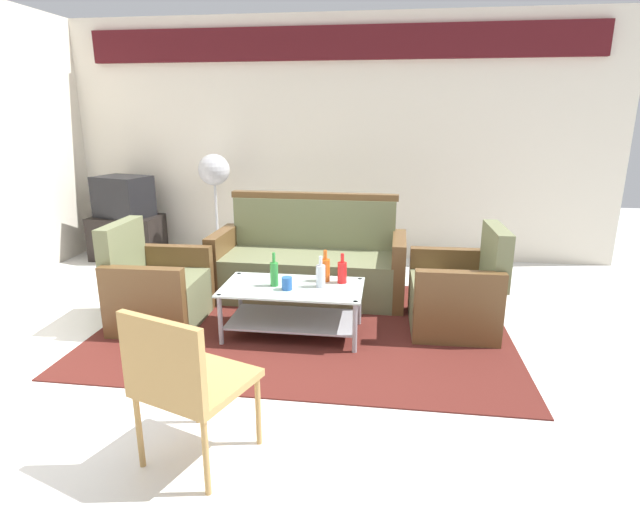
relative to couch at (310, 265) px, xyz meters
The scene contains 16 objects.
ground_plane 1.56m from the couch, 87.08° to the right, with size 14.00×14.00×0.00m, color white.
wall_back 1.92m from the couch, 87.08° to the left, with size 6.52×0.19×2.80m.
rug 0.80m from the couch, 84.31° to the right, with size 3.29×2.25×0.01m, color #511E19.
couch is the anchor object (origin of this frame).
armchair_left 1.42m from the couch, 145.20° to the right, with size 0.72×0.78×0.85m.
armchair_right 1.43m from the couch, 23.89° to the right, with size 0.71×0.77×0.85m.
coffee_table 0.89m from the couch, 89.53° to the right, with size 1.10×0.60×0.40m.
bottle_red 0.87m from the couch, 63.13° to the right, with size 0.07×0.07×0.24m.
bottle_orange 0.79m from the couch, 71.55° to the right, with size 0.08×0.08×0.26m.
bottle_green 0.93m from the couch, 98.57° to the right, with size 0.06×0.06×0.27m.
bottle_clear 0.92m from the couch, 75.50° to the right, with size 0.07×0.07×0.25m.
cup 0.99m from the couch, 91.19° to the right, with size 0.08×0.08×0.10m, color #2659A5.
tv_stand 2.62m from the couch, 156.93° to the left, with size 0.80×0.50×0.52m, color black.
television 2.65m from the couch, 156.88° to the left, with size 0.70×0.58×0.48m.
pedestal_fan 1.81m from the couch, 140.04° to the left, with size 0.36×0.36×1.27m.
wicker_chair 2.50m from the couch, 94.93° to the right, with size 0.61×0.61×0.84m.
Camera 1 is at (0.65, -3.00, 1.71)m, focal length 28.08 mm.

